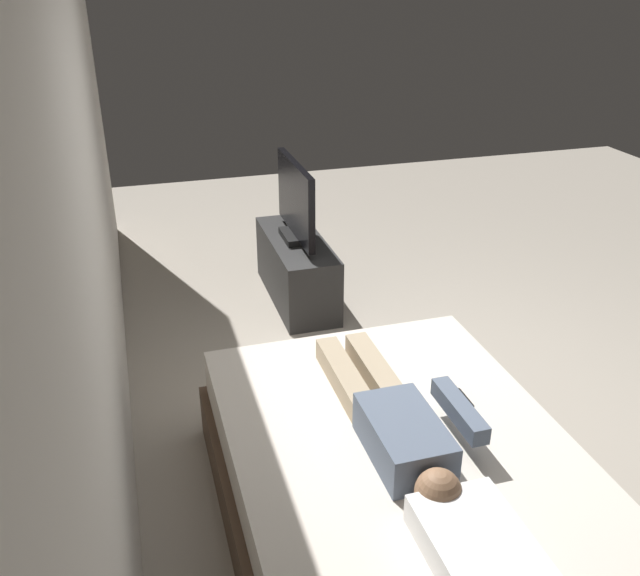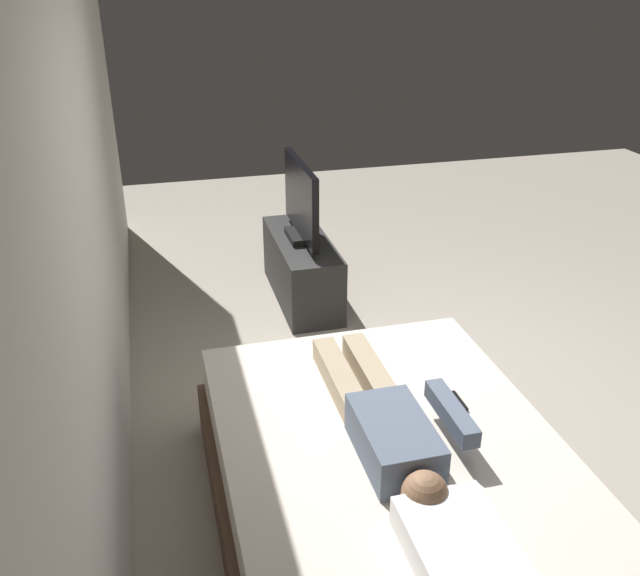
{
  "view_description": "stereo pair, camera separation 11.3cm",
  "coord_description": "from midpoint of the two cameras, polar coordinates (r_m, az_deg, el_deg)",
  "views": [
    {
      "loc": [
        -2.96,
        1.58,
        2.42
      ],
      "look_at": [
        0.43,
        0.59,
        0.69
      ],
      "focal_mm": 38.15,
      "sensor_mm": 36.0,
      "label": 1
    },
    {
      "loc": [
        -2.99,
        1.48,
        2.42
      ],
      "look_at": [
        0.43,
        0.59,
        0.69
      ],
      "focal_mm": 38.15,
      "sensor_mm": 36.0,
      "label": 2
    }
  ],
  "objects": [
    {
      "name": "back_wall",
      "position": [
        3.53,
        -18.19,
        8.03
      ],
      "size": [
        6.4,
        0.1,
        2.8
      ],
      "primitive_type": "cube",
      "color": "silver",
      "rests_on": "ground"
    },
    {
      "name": "bed",
      "position": [
        3.2,
        6.85,
        -16.45
      ],
      "size": [
        1.99,
        1.52,
        0.54
      ],
      "color": "brown",
      "rests_on": "ground"
    },
    {
      "name": "person",
      "position": [
        2.99,
        6.72,
        -11.09
      ],
      "size": [
        1.26,
        0.46,
        0.18
      ],
      "color": "slate",
      "rests_on": "bed"
    },
    {
      "name": "tv_stand",
      "position": [
        5.23,
        -0.91,
        1.61
      ],
      "size": [
        1.1,
        0.4,
        0.5
      ],
      "primitive_type": "cube",
      "color": "#2D2D2D",
      "rests_on": "ground"
    },
    {
      "name": "pillow",
      "position": [
        2.53,
        13.07,
        -20.62
      ],
      "size": [
        0.48,
        0.34,
        0.12
      ],
      "primitive_type": "cube",
      "color": "white",
      "rests_on": "bed"
    },
    {
      "name": "ground_plane",
      "position": [
        4.13,
        10.4,
        -10.29
      ],
      "size": [
        10.0,
        10.0,
        0.0
      ],
      "primitive_type": "plane",
      "color": "#ADA393"
    },
    {
      "name": "tv",
      "position": [
        5.03,
        -0.95,
        7.16
      ],
      "size": [
        0.88,
        0.2,
        0.59
      ],
      "color": "black",
      "rests_on": "tv_stand"
    },
    {
      "name": "remote",
      "position": [
        3.28,
        12.41,
        -9.29
      ],
      "size": [
        0.15,
        0.04,
        0.02
      ],
      "primitive_type": "cube",
      "color": "black",
      "rests_on": "bed"
    }
  ]
}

